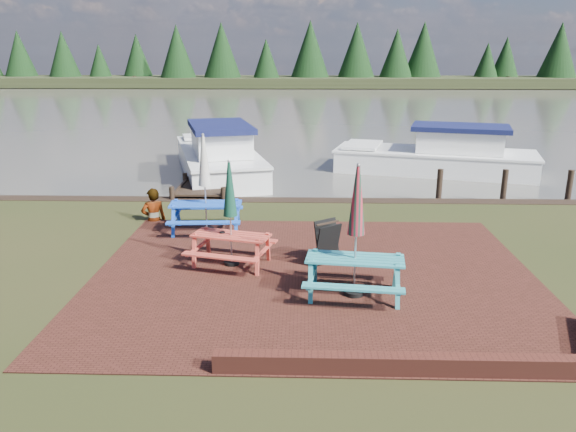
% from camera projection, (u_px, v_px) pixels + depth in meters
% --- Properties ---
extents(ground, '(120.00, 120.00, 0.00)m').
position_uv_depth(ground, '(315.00, 296.00, 10.51)').
color(ground, black).
rests_on(ground, ground).
extents(paving, '(9.00, 7.50, 0.02)m').
position_uv_depth(paving, '(314.00, 275.00, 11.47)').
color(paving, '#391912').
rests_on(paving, ground).
extents(brick_wall, '(6.21, 1.79, 0.30)m').
position_uv_depth(brick_wall, '(466.00, 359.00, 8.09)').
color(brick_wall, '#4C1E16').
rests_on(brick_wall, ground).
extents(water, '(120.00, 60.00, 0.02)m').
position_uv_depth(water, '(308.00, 107.00, 45.98)').
color(water, '#403D37').
rests_on(water, ground).
extents(far_treeline, '(120.00, 10.00, 8.10)m').
position_uv_depth(far_treeline, '(307.00, 60.00, 72.84)').
color(far_treeline, black).
rests_on(far_treeline, ground).
extents(picnic_table_teal, '(1.97, 1.80, 2.49)m').
position_uv_depth(picnic_table_teal, '(355.00, 252.00, 10.30)').
color(picnic_table_teal, teal).
rests_on(picnic_table_teal, ground).
extents(picnic_table_red, '(1.95, 1.82, 2.26)m').
position_uv_depth(picnic_table_red, '(231.00, 230.00, 11.82)').
color(picnic_table_red, '#C64132').
rests_on(picnic_table_red, ground).
extents(picnic_table_blue, '(1.87, 1.69, 2.47)m').
position_uv_depth(picnic_table_blue, '(206.00, 199.00, 14.02)').
color(picnic_table_blue, blue).
rests_on(picnic_table_blue, ground).
extents(chalkboard, '(0.60, 0.84, 0.93)m').
position_uv_depth(chalkboard, '(327.00, 243.00, 11.98)').
color(chalkboard, black).
rests_on(chalkboard, ground).
extents(jetty, '(1.76, 9.08, 1.00)m').
position_uv_depth(jetty, '(218.00, 168.00, 21.39)').
color(jetty, black).
rests_on(jetty, ground).
extents(boat_jetty, '(4.66, 8.20, 2.25)m').
position_uv_depth(boat_jetty, '(219.00, 158.00, 21.46)').
color(boat_jetty, white).
rests_on(boat_jetty, ground).
extents(boat_near, '(8.04, 4.51, 2.06)m').
position_uv_depth(boat_near, '(439.00, 157.00, 21.87)').
color(boat_near, white).
rests_on(boat_near, ground).
extents(person, '(0.76, 0.63, 1.78)m').
position_uv_depth(person, '(152.00, 189.00, 14.90)').
color(person, gray).
rests_on(person, ground).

